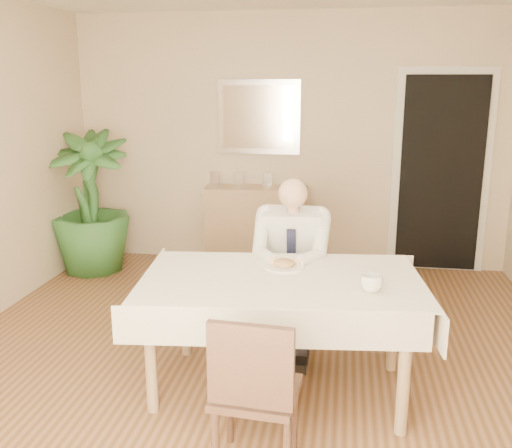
% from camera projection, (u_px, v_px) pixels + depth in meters
% --- Properties ---
extents(room, '(5.00, 5.02, 2.60)m').
position_uv_depth(room, '(247.00, 183.00, 3.53)').
color(room, brown).
rests_on(room, ground).
extents(window, '(1.34, 0.04, 1.44)m').
position_uv_depth(window, '(34.00, 323.00, 1.13)').
color(window, silver).
rests_on(window, room).
extents(doorway, '(0.96, 0.07, 2.10)m').
position_uv_depth(doorway, '(441.00, 174.00, 5.73)').
color(doorway, silver).
rests_on(doorway, ground).
extents(mirror, '(0.86, 0.04, 0.76)m').
position_uv_depth(mirror, '(259.00, 117.00, 5.88)').
color(mirror, silver).
rests_on(mirror, room).
extents(dining_table, '(1.82, 1.19, 0.75)m').
position_uv_depth(dining_table, '(281.00, 290.00, 3.49)').
color(dining_table, '#8F7050').
rests_on(dining_table, ground).
extents(chair_far, '(0.46, 0.46, 0.93)m').
position_uv_depth(chair_far, '(294.00, 267.00, 4.37)').
color(chair_far, '#3E271A').
rests_on(chair_far, ground).
extents(chair_near, '(0.44, 0.44, 0.86)m').
position_uv_depth(chair_near, '(254.00, 389.00, 2.74)').
color(chair_near, '#3E271A').
rests_on(chair_near, ground).
extents(seated_man, '(0.48, 0.72, 1.24)m').
position_uv_depth(seated_man, '(291.00, 258.00, 4.05)').
color(seated_man, white).
rests_on(seated_man, ground).
extents(plate, '(0.26, 0.26, 0.02)m').
position_uv_depth(plate, '(284.00, 266.00, 3.65)').
color(plate, white).
rests_on(plate, dining_table).
extents(food, '(0.14, 0.14, 0.06)m').
position_uv_depth(food, '(284.00, 263.00, 3.64)').
color(food, olive).
rests_on(food, dining_table).
extents(knife, '(0.01, 0.13, 0.01)m').
position_uv_depth(knife, '(289.00, 267.00, 3.58)').
color(knife, silver).
rests_on(knife, dining_table).
extents(fork, '(0.01, 0.13, 0.01)m').
position_uv_depth(fork, '(277.00, 267.00, 3.59)').
color(fork, silver).
rests_on(fork, dining_table).
extents(coffee_mug, '(0.16, 0.16, 0.10)m').
position_uv_depth(coffee_mug, '(372.00, 283.00, 3.22)').
color(coffee_mug, white).
rests_on(coffee_mug, dining_table).
extents(sideboard, '(1.08, 0.44, 0.84)m').
position_uv_depth(sideboard, '(256.00, 226.00, 6.01)').
color(sideboard, '#8F7050').
rests_on(sideboard, ground).
extents(photo_frame_left, '(0.10, 0.02, 0.14)m').
position_uv_depth(photo_frame_left, '(214.00, 178.00, 6.01)').
color(photo_frame_left, silver).
rests_on(photo_frame_left, sideboard).
extents(photo_frame_center, '(0.10, 0.02, 0.14)m').
position_uv_depth(photo_frame_center, '(239.00, 179.00, 5.98)').
color(photo_frame_center, silver).
rests_on(photo_frame_center, sideboard).
extents(photo_frame_right, '(0.10, 0.02, 0.14)m').
position_uv_depth(photo_frame_right, '(268.00, 180.00, 5.93)').
color(photo_frame_right, silver).
rests_on(photo_frame_right, sideboard).
extents(potted_palm, '(0.95, 0.95, 1.44)m').
position_uv_depth(potted_palm, '(90.00, 202.00, 5.77)').
color(potted_palm, '#265521').
rests_on(potted_palm, ground).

